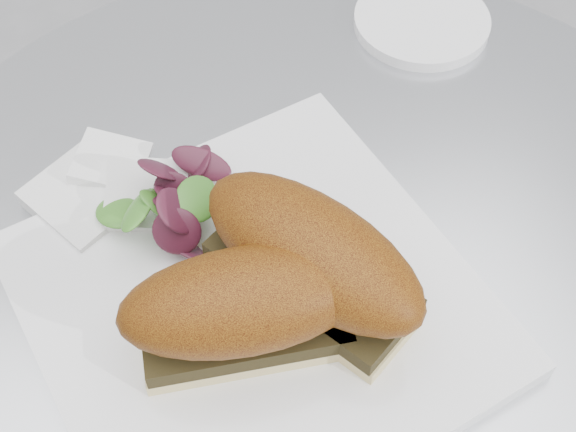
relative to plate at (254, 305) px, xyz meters
name	(u,v)px	position (x,y,z in m)	size (l,w,h in m)	color
table	(314,397)	(0.06, 0.02, -0.25)	(0.70, 0.70, 0.73)	silver
plate	(254,305)	(0.00, 0.00, 0.00)	(0.29, 0.29, 0.02)	white
sandwich_left	(244,308)	(-0.01, -0.03, 0.05)	(0.16, 0.09, 0.08)	beige
sandwich_right	(312,258)	(0.04, -0.01, 0.05)	(0.15, 0.18, 0.08)	beige
salad	(174,200)	(-0.03, 0.08, 0.03)	(0.09, 0.09, 0.05)	#589530
napkin	(120,201)	(-0.07, 0.12, 0.00)	(0.11, 0.11, 0.02)	white
saucer	(422,21)	(0.24, 0.24, 0.00)	(0.12, 0.12, 0.01)	white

